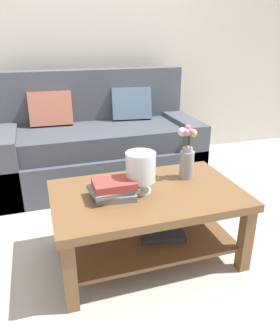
# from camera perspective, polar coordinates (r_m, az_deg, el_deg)

# --- Properties ---
(ground_plane) EXTENTS (10.00, 10.00, 0.00)m
(ground_plane) POSITION_cam_1_polar(r_m,az_deg,el_deg) (2.55, -1.96, -10.34)
(ground_plane) COLOR #B7B2A8
(back_wall) EXTENTS (6.40, 0.12, 2.70)m
(back_wall) POSITION_cam_1_polar(r_m,az_deg,el_deg) (3.76, -9.75, 21.66)
(back_wall) COLOR beige
(back_wall) RESTS_ON ground
(couch) EXTENTS (1.90, 0.90, 1.06)m
(couch) POSITION_cam_1_polar(r_m,az_deg,el_deg) (3.28, -7.19, 4.19)
(couch) COLOR #474C56
(couch) RESTS_ON ground
(coffee_table) EXTENTS (1.17, 0.73, 0.48)m
(coffee_table) POSITION_cam_1_polar(r_m,az_deg,el_deg) (2.08, 1.35, -7.43)
(coffee_table) COLOR brown
(coffee_table) RESTS_ON ground
(book_stack_main) EXTENTS (0.29, 0.24, 0.11)m
(book_stack_main) POSITION_cam_1_polar(r_m,az_deg,el_deg) (1.94, -4.58, -3.67)
(book_stack_main) COLOR slate
(book_stack_main) RESTS_ON coffee_table
(glass_hurricane_vase) EXTENTS (0.18, 0.18, 0.26)m
(glass_hurricane_vase) POSITION_cam_1_polar(r_m,az_deg,el_deg) (1.95, 0.12, -0.01)
(glass_hurricane_vase) COLOR silver
(glass_hurricane_vase) RESTS_ON coffee_table
(flower_pitcher) EXTENTS (0.12, 0.10, 0.36)m
(flower_pitcher) POSITION_cam_1_polar(r_m,az_deg,el_deg) (2.18, 8.24, 2.10)
(flower_pitcher) COLOR gray
(flower_pitcher) RESTS_ON coffee_table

